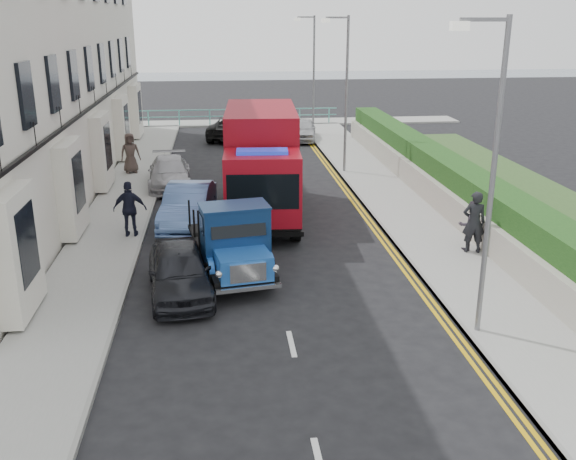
# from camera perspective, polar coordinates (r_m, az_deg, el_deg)

# --- Properties ---
(ground) EXTENTS (120.00, 120.00, 0.00)m
(ground) POSITION_cam_1_polar(r_m,az_deg,el_deg) (16.33, -0.49, -6.75)
(ground) COLOR black
(ground) RESTS_ON ground
(pavement_west) EXTENTS (2.40, 38.00, 0.12)m
(pavement_west) POSITION_cam_1_polar(r_m,az_deg,el_deg) (24.97, -14.58, 1.83)
(pavement_west) COLOR gray
(pavement_west) RESTS_ON ground
(pavement_east) EXTENTS (2.60, 38.00, 0.12)m
(pavement_east) POSITION_cam_1_polar(r_m,az_deg,el_deg) (25.60, 9.35, 2.59)
(pavement_east) COLOR gray
(pavement_east) RESTS_ON ground
(promenade) EXTENTS (30.00, 2.50, 0.12)m
(promenade) POSITION_cam_1_polar(r_m,az_deg,el_deg) (44.27, -4.31, 9.47)
(promenade) COLOR gray
(promenade) RESTS_ON ground
(sea_plane) EXTENTS (120.00, 120.00, 0.00)m
(sea_plane) POSITION_cam_1_polar(r_m,az_deg,el_deg) (75.04, -5.22, 13.10)
(sea_plane) COLOR slate
(sea_plane) RESTS_ON ground
(terrace_west) EXTENTS (6.31, 30.20, 14.25)m
(terrace_west) POSITION_cam_1_polar(r_m,az_deg,el_deg) (28.83, -23.48, 17.46)
(terrace_west) COLOR silver
(terrace_west) RESTS_ON ground
(garden_east) EXTENTS (1.45, 28.00, 1.75)m
(garden_east) POSITION_cam_1_polar(r_m,az_deg,el_deg) (25.96, 13.53, 4.46)
(garden_east) COLOR #B2AD9E
(garden_east) RESTS_ON ground
(seafront_railing) EXTENTS (13.00, 0.08, 1.11)m
(seafront_railing) POSITION_cam_1_polar(r_m,az_deg,el_deg) (43.40, -4.29, 9.99)
(seafront_railing) COLOR #59B2A5
(seafront_railing) RESTS_ON ground
(lamp_near) EXTENTS (1.23, 0.18, 7.00)m
(lamp_near) POSITION_cam_1_polar(r_m,az_deg,el_deg) (14.21, 17.40, 5.59)
(lamp_near) COLOR slate
(lamp_near) RESTS_ON ground
(lamp_mid) EXTENTS (1.23, 0.18, 7.00)m
(lamp_mid) POSITION_cam_1_polar(r_m,az_deg,el_deg) (29.40, 4.99, 12.64)
(lamp_mid) COLOR slate
(lamp_mid) RESTS_ON ground
(lamp_far) EXTENTS (1.23, 0.18, 7.00)m
(lamp_far) POSITION_cam_1_polar(r_m,az_deg,el_deg) (39.22, 2.13, 14.15)
(lamp_far) COLOR slate
(lamp_far) RESTS_ON ground
(bedford_lorry) EXTENTS (2.48, 4.73, 2.15)m
(bedford_lorry) POSITION_cam_1_polar(r_m,az_deg,el_deg) (17.65, -4.79, -1.37)
(bedford_lorry) COLOR black
(bedford_lorry) RESTS_ON ground
(red_lorry) EXTENTS (2.87, 7.39, 3.80)m
(red_lorry) POSITION_cam_1_polar(r_m,az_deg,el_deg) (23.16, -2.38, 6.16)
(red_lorry) COLOR black
(red_lorry) RESTS_ON ground
(parked_car_front) EXTENTS (2.02, 4.06, 1.33)m
(parked_car_front) POSITION_cam_1_polar(r_m,az_deg,el_deg) (16.96, -9.63, -3.60)
(parked_car_front) COLOR black
(parked_car_front) RESTS_ON ground
(parked_car_mid) EXTENTS (2.00, 4.43, 1.41)m
(parked_car_mid) POSITION_cam_1_polar(r_m,az_deg,el_deg) (22.62, -8.87, 2.20)
(parked_car_mid) COLOR #597DC0
(parked_car_mid) RESTS_ON ground
(parked_car_rear) EXTENTS (2.00, 4.38, 1.24)m
(parked_car_rear) POSITION_cam_1_polar(r_m,az_deg,el_deg) (27.86, -10.50, 5.02)
(parked_car_rear) COLOR #A2A1A6
(parked_car_rear) RESTS_ON ground
(seafront_car_left) EXTENTS (3.58, 5.46, 1.40)m
(seafront_car_left) POSITION_cam_1_polar(r_m,az_deg,el_deg) (38.73, -4.81, 9.12)
(seafront_car_left) COLOR black
(seafront_car_left) RESTS_ON ground
(seafront_car_right) EXTENTS (2.05, 3.91, 1.27)m
(seafront_car_right) POSITION_cam_1_polar(r_m,az_deg,el_deg) (38.06, 1.32, 8.92)
(seafront_car_right) COLOR #B6B7BB
(seafront_car_right) RESTS_ON ground
(pedestrian_east_near) EXTENTS (0.75, 0.55, 1.91)m
(pedestrian_east_near) POSITION_cam_1_polar(r_m,az_deg,el_deg) (20.09, 16.20, 0.68)
(pedestrian_east_near) COLOR black
(pedestrian_east_near) RESTS_ON pavement_east
(pedestrian_east_far) EXTENTS (0.79, 0.63, 1.55)m
(pedestrian_east_far) POSITION_cam_1_polar(r_m,az_deg,el_deg) (20.35, 15.92, 0.40)
(pedestrian_east_far) COLOR #39313D
(pedestrian_east_far) RESTS_ON pavement_east
(pedestrian_west_near) EXTENTS (1.08, 0.46, 1.82)m
(pedestrian_west_near) POSITION_cam_1_polar(r_m,az_deg,el_deg) (21.38, -13.87, 1.83)
(pedestrian_west_near) COLOR black
(pedestrian_west_near) RESTS_ON pavement_west
(pedestrian_west_far) EXTENTS (1.02, 0.82, 1.82)m
(pedestrian_west_far) POSITION_cam_1_polar(r_m,az_deg,el_deg) (30.28, -13.85, 6.66)
(pedestrian_west_far) COLOR #3E312C
(pedestrian_west_far) RESTS_ON pavement_west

